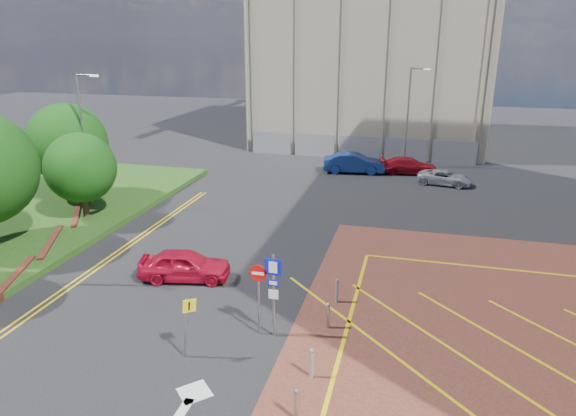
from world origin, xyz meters
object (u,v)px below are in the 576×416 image
at_px(car_red_left, 185,265).
at_px(car_silver_back, 445,177).
at_px(tree_d, 67,143).
at_px(sign_cluster, 268,287).
at_px(warning_sign, 187,320).
at_px(car_blue_back, 354,163).
at_px(lamp_left_far, 85,135).
at_px(car_red_back, 409,166).
at_px(lamp_back, 409,114).
at_px(tree_c, 80,168).

height_order(car_red_left, car_silver_back, car_red_left).
bearing_deg(tree_d, sign_cluster, -35.58).
bearing_deg(warning_sign, sign_cluster, 41.72).
height_order(sign_cluster, car_silver_back, sign_cluster).
relative_size(car_blue_back, car_silver_back, 1.25).
height_order(lamp_left_far, car_red_back, lamp_left_far).
relative_size(lamp_left_far, lamp_back, 1.00).
distance_m(tree_c, warning_sign, 16.06).
xyz_separation_m(tree_d, car_red_left, (11.91, -8.58, -3.18)).
relative_size(tree_c, car_silver_back, 1.28).
distance_m(lamp_left_far, warning_sign, 18.32).
height_order(lamp_back, car_red_left, lamp_back).
bearing_deg(warning_sign, tree_c, 136.53).
height_order(car_red_back, car_silver_back, car_red_back).
distance_m(lamp_left_far, lamp_back, 24.46).
relative_size(tree_d, car_blue_back, 1.27).
relative_size(lamp_back, car_red_back, 1.82).
xyz_separation_m(warning_sign, car_red_back, (6.35, 26.80, -0.79)).
height_order(tree_c, car_red_back, tree_c).
bearing_deg(lamp_back, warning_sign, -101.68).
distance_m(lamp_back, car_blue_back, 6.05).
distance_m(tree_c, lamp_left_far, 2.65).
bearing_deg(car_red_left, tree_d, 42.19).
relative_size(sign_cluster, warning_sign, 1.42).
distance_m(tree_c, car_red_left, 10.81).
bearing_deg(car_red_left, car_red_back, -34.89).
bearing_deg(lamp_left_far, car_blue_back, 41.67).
height_order(tree_d, car_red_back, tree_d).
xyz_separation_m(lamp_back, car_blue_back, (-3.87, -2.98, -3.57)).
height_order(tree_d, car_silver_back, tree_d).
bearing_deg(car_silver_back, lamp_back, 41.88).
bearing_deg(car_red_back, tree_d, 113.58).
relative_size(warning_sign, car_silver_back, 0.59).
xyz_separation_m(tree_c, lamp_back, (17.58, 18.00, 1.17)).
height_order(car_red_left, car_red_back, car_red_left).
bearing_deg(sign_cluster, car_silver_back, 73.08).
bearing_deg(car_blue_back, car_red_back, -86.78).
relative_size(tree_d, car_red_back, 1.38).
relative_size(car_red_back, car_silver_back, 1.15).
distance_m(warning_sign, car_silver_back, 25.86).
xyz_separation_m(tree_d, car_silver_back, (23.57, 10.25, -3.34)).
bearing_deg(tree_c, car_blue_back, 47.62).
bearing_deg(lamp_back, lamp_left_far, -139.14).
relative_size(lamp_back, car_red_left, 1.98).
bearing_deg(tree_d, car_silver_back, 23.50).
height_order(car_blue_back, car_silver_back, car_blue_back).
bearing_deg(car_blue_back, tree_d, 118.28).
bearing_deg(tree_d, car_red_back, 31.48).
bearing_deg(tree_d, warning_sign, -43.79).
distance_m(tree_c, sign_cluster, 16.53).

